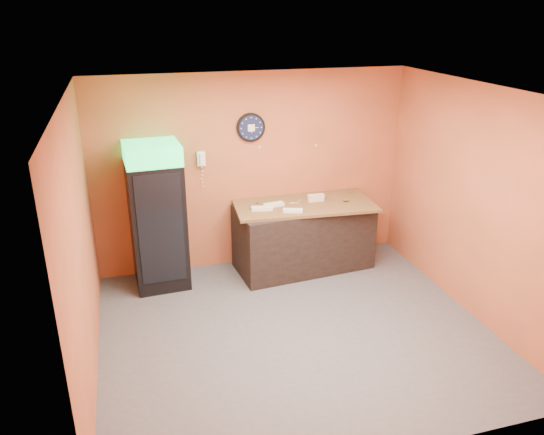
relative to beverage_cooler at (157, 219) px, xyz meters
name	(u,v)px	position (x,y,z in m)	size (l,w,h in m)	color
floor	(295,331)	(1.41, -1.61, -0.97)	(4.50, 4.50, 0.00)	#47474C
back_wall	(253,171)	(1.41, 0.39, 0.43)	(4.50, 0.02, 2.80)	#CF5D3A
left_wall	(80,246)	(-0.84, -1.61, 0.43)	(0.02, 4.00, 2.80)	#CF5D3A
right_wall	(475,203)	(3.66, -1.61, 0.43)	(0.02, 4.00, 2.80)	#CF5D3A
ceiling	(299,92)	(1.41, -1.61, 1.83)	(4.50, 4.00, 0.02)	white
beverage_cooler	(157,219)	(0.00, 0.00, 0.00)	(0.73, 0.74, 1.99)	black
prep_counter	(303,237)	(2.05, -0.03, -0.49)	(1.92, 0.86, 0.96)	black
wall_clock	(251,127)	(1.38, 0.37, 1.07)	(0.40, 0.06, 0.40)	black
wall_phone	(201,159)	(0.67, 0.34, 0.69)	(0.11, 0.10, 0.20)	white
butcher_paper	(304,204)	(2.05, -0.03, 0.01)	(1.97, 0.95, 0.04)	brown
sub_roll_stack	(316,198)	(2.24, 0.00, 0.08)	(0.24, 0.09, 0.10)	beige
wrapped_sandwich_left	(262,208)	(1.41, -0.13, 0.05)	(0.29, 0.12, 0.04)	silver
wrapped_sandwich_mid	(293,211)	(1.79, -0.31, 0.05)	(0.27, 0.10, 0.04)	silver
wrapped_sandwich_right	(274,205)	(1.60, -0.03, 0.05)	(0.28, 0.11, 0.04)	silver
kitchen_tool	(299,201)	(1.97, -0.02, 0.06)	(0.06, 0.06, 0.06)	silver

